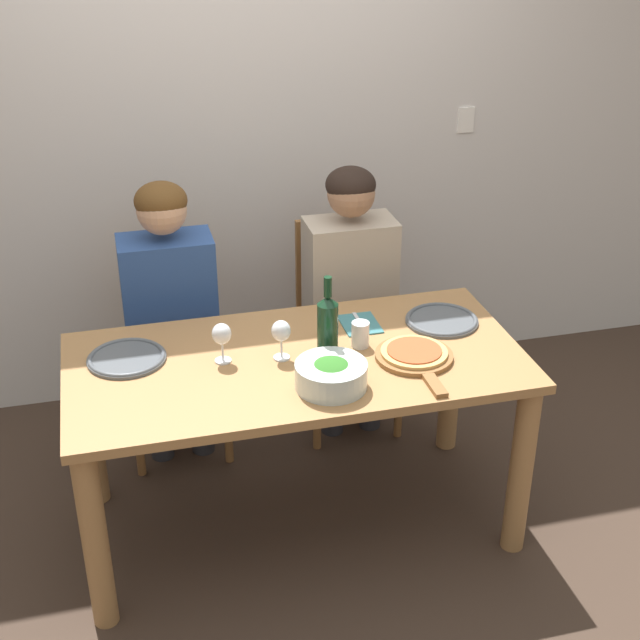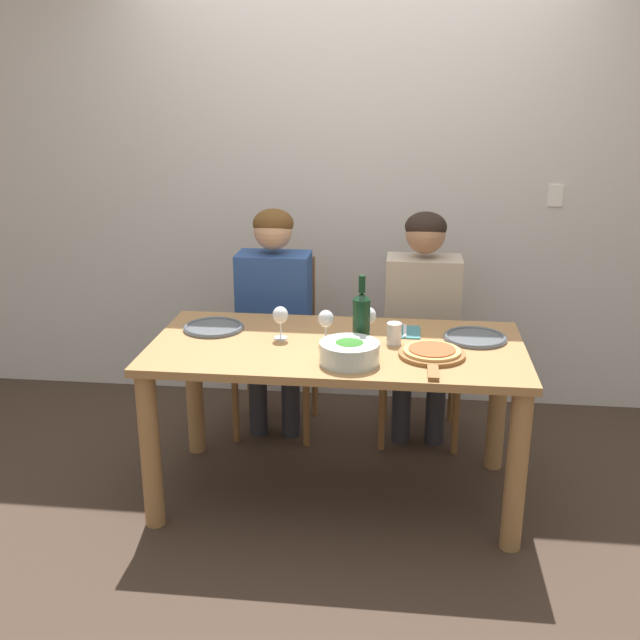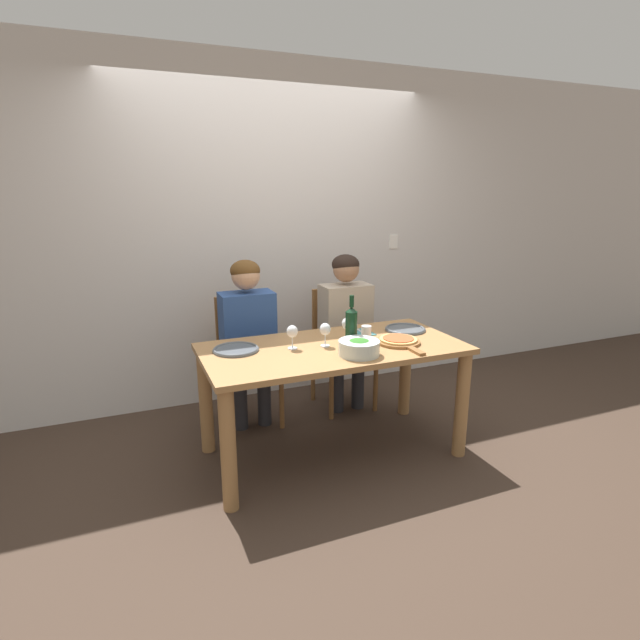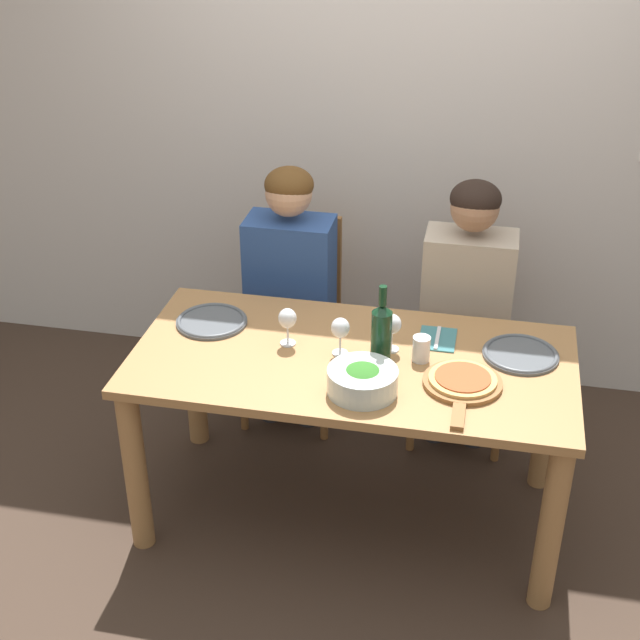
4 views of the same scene
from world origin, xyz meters
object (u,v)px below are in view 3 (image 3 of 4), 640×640
chair_left (246,355)px  broccoli_bowl (359,347)px  dinner_plate_left (236,349)px  dinner_plate_right (405,329)px  water_tumbler (366,333)px  fork_on_napkin (361,332)px  wine_glass_right (347,325)px  wine_glass_centre (325,330)px  person_man (346,318)px  chair_right (340,343)px  pizza_on_board (399,341)px  wine_bottle (351,325)px  wine_glass_left (292,333)px  person_woman (248,328)px

chair_left → broccoli_bowl: chair_left is taller
broccoli_bowl → dinner_plate_left: broccoli_bowl is taller
dinner_plate_right → water_tumbler: 0.38m
dinner_plate_left → fork_on_napkin: 0.89m
wine_glass_right → wine_glass_centre: size_ratio=1.00×
person_man → dinner_plate_left: person_man is taller
chair_left → chair_right: 0.78m
broccoli_bowl → pizza_on_board: broccoli_bowl is taller
chair_left → dinner_plate_right: chair_left is taller
pizza_on_board → wine_bottle: bearing=165.2°
fork_on_napkin → broccoli_bowl: bearing=-118.9°
broccoli_bowl → dinner_plate_right: (0.54, 0.35, -0.04)m
dinner_plate_right → person_man: bearing=115.1°
broccoli_bowl → dinner_plate_right: 0.65m
water_tumbler → wine_glass_right: bearing=157.2°
pizza_on_board → fork_on_napkin: 0.33m
person_man → dinner_plate_left: size_ratio=4.36×
wine_bottle → dinner_plate_left: (-0.70, 0.17, -0.12)m
broccoli_bowl → pizza_on_board: 0.36m
person_man → fork_on_napkin: bearing=-101.5°
broccoli_bowl → dinner_plate_left: size_ratio=0.88×
chair_right → wine_glass_left: size_ratio=6.22×
broccoli_bowl → pizza_on_board: size_ratio=0.59×
water_tumbler → fork_on_napkin: 0.17m
person_woman → wine_bottle: bearing=-52.6°
wine_bottle → pizza_on_board: wine_bottle is taller
wine_glass_right → water_tumbler: (0.12, -0.05, -0.06)m
chair_right → person_man: 0.26m
chair_left → person_woman: 0.26m
pizza_on_board → wine_glass_right: 0.35m
dinner_plate_right → pizza_on_board: 0.32m
wine_glass_centre → fork_on_napkin: size_ratio=0.84×
broccoli_bowl → dinner_plate_right: size_ratio=0.88×
chair_right → broccoli_bowl: 1.04m
person_woman → dinner_plate_left: size_ratio=4.36×
broccoli_bowl → dinner_plate_left: (-0.66, 0.36, -0.04)m
chair_right → dinner_plate_right: size_ratio=3.32×
chair_left → wine_glass_left: chair_left is taller
chair_left → chair_right: bearing=0.0°
person_woman → wine_glass_left: 0.60m
chair_left → wine_glass_right: 0.91m
chair_right → wine_glass_right: chair_right is taller
wine_bottle → wine_glass_left: 0.38m
person_man → pizza_on_board: bearing=-87.9°
dinner_plate_left → chair_left: bearing=71.2°
wine_bottle → wine_glass_left: (-0.37, 0.08, -0.03)m
chair_right → wine_glass_left: bearing=-133.1°
person_man → water_tumbler: bearing=-102.9°
wine_glass_right → fork_on_napkin: bearing=34.2°
dinner_plate_right → chair_right: bearing=110.8°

